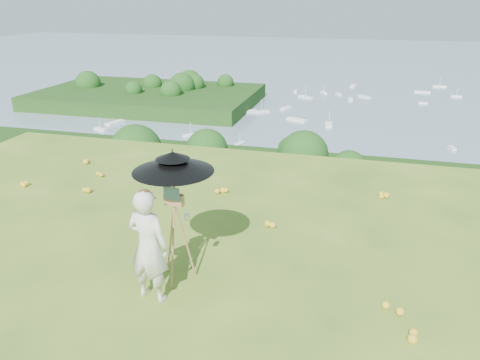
# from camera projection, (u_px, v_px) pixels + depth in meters

# --- Properties ---
(ground) EXTENTS (14.00, 14.00, 0.00)m
(ground) POSITION_uv_depth(u_px,v_px,m) (108.00, 273.00, 7.72)
(ground) COLOR #487521
(ground) RESTS_ON ground
(forest_slope) EXTENTS (140.00, 56.00, 22.00)m
(forest_slope) POSITION_uv_depth(u_px,v_px,m) (304.00, 330.00, 49.85)
(forest_slope) COLOR #153B10
(forest_slope) RESTS_ON bay_water
(shoreline_tier) EXTENTS (170.00, 28.00, 8.00)m
(shoreline_tier) POSITION_uv_depth(u_px,v_px,m) (330.00, 224.00, 88.36)
(shoreline_tier) COLOR #70665A
(shoreline_tier) RESTS_ON bay_water
(bay_water) EXTENTS (700.00, 700.00, 0.00)m
(bay_water) POSITION_uv_depth(u_px,v_px,m) (358.00, 77.00, 235.85)
(bay_water) COLOR slate
(bay_water) RESTS_ON ground
(peninsula) EXTENTS (90.00, 60.00, 12.00)m
(peninsula) POSITION_uv_depth(u_px,v_px,m) (148.00, 90.00, 175.59)
(peninsula) COLOR #153B10
(peninsula) RESTS_ON bay_water
(slope_trees) EXTENTS (110.00, 50.00, 6.00)m
(slope_trees) POSITION_uv_depth(u_px,v_px,m) (311.00, 212.00, 44.69)
(slope_trees) COLOR #184414
(slope_trees) RESTS_ON forest_slope
(harbor_town) EXTENTS (110.00, 22.00, 5.00)m
(harbor_town) POSITION_uv_depth(u_px,v_px,m) (333.00, 192.00, 85.97)
(harbor_town) COLOR silver
(harbor_town) RESTS_ON shoreline_tier
(moored_boats) EXTENTS (140.00, 140.00, 0.70)m
(moored_boats) POSITION_uv_depth(u_px,v_px,m) (316.00, 109.00, 167.74)
(moored_boats) COLOR white
(moored_boats) RESTS_ON bay_water
(wildflowers) EXTENTS (10.00, 10.50, 0.12)m
(wildflowers) POSITION_uv_depth(u_px,v_px,m) (115.00, 263.00, 7.93)
(wildflowers) COLOR yellow
(wildflowers) RESTS_ON ground
(painter) EXTENTS (0.71, 0.52, 1.77)m
(painter) POSITION_uv_depth(u_px,v_px,m) (148.00, 246.00, 6.79)
(painter) COLOR silver
(painter) RESTS_ON ground
(field_easel) EXTENTS (0.69, 0.69, 1.62)m
(field_easel) POSITION_uv_depth(u_px,v_px,m) (176.00, 234.00, 7.30)
(field_easel) COLOR #93613D
(field_easel) RESTS_ON ground
(sun_umbrella) EXTENTS (1.40, 1.40, 0.86)m
(sun_umbrella) POSITION_uv_depth(u_px,v_px,m) (174.00, 176.00, 6.97)
(sun_umbrella) COLOR black
(sun_umbrella) RESTS_ON field_easel
(painter_cap) EXTENTS (0.25, 0.28, 0.10)m
(painter_cap) POSITION_uv_depth(u_px,v_px,m) (144.00, 193.00, 6.48)
(painter_cap) COLOR #C86D72
(painter_cap) RESTS_ON painter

